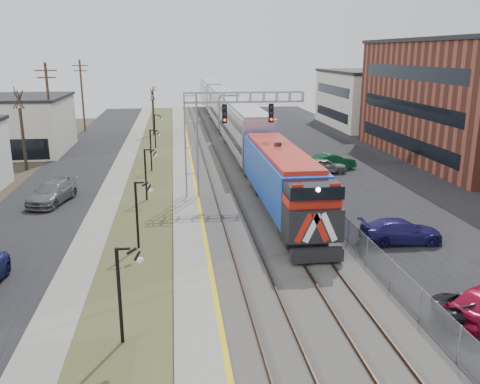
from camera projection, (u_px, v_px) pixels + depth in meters
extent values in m
cube|color=black|center=(65.00, 181.00, 44.73)|extent=(7.00, 120.00, 0.04)
cube|color=gray|center=(117.00, 179.00, 45.28)|extent=(2.00, 120.00, 0.08)
cube|color=#434B28|center=(151.00, 178.00, 45.65)|extent=(4.00, 120.00, 0.06)
cube|color=gray|center=(184.00, 176.00, 46.00)|extent=(2.00, 120.00, 0.24)
cube|color=#595651|center=(239.00, 175.00, 46.62)|extent=(8.00, 120.00, 0.20)
cube|color=black|center=(364.00, 172.00, 48.13)|extent=(16.00, 120.00, 0.04)
cube|color=gold|center=(194.00, 175.00, 46.07)|extent=(0.24, 120.00, 0.01)
cube|color=#2D2119|center=(209.00, 174.00, 46.24)|extent=(0.08, 120.00, 0.15)
cube|color=#2D2119|center=(225.00, 174.00, 46.42)|extent=(0.08, 120.00, 0.15)
cube|color=#2D2119|center=(247.00, 173.00, 46.67)|extent=(0.08, 120.00, 0.15)
cube|color=#2D2119|center=(263.00, 172.00, 46.85)|extent=(0.08, 120.00, 0.15)
cube|color=#1540AB|center=(283.00, 182.00, 34.53)|extent=(3.00, 17.00, 4.25)
cube|color=black|center=(317.00, 255.00, 26.68)|extent=(2.80, 0.50, 0.70)
cube|color=#92949C|center=(243.00, 130.00, 53.79)|extent=(3.00, 22.00, 5.33)
cube|color=#92949C|center=(223.00, 108.00, 75.59)|extent=(3.00, 22.00, 5.33)
cube|color=#92949C|center=(211.00, 95.00, 97.38)|extent=(3.00, 22.00, 5.33)
cube|color=gray|center=(191.00, 148.00, 38.34)|extent=(1.00, 1.00, 8.00)
cube|color=gray|center=(244.00, 97.00, 37.83)|extent=(9.00, 0.80, 0.80)
cube|color=black|center=(225.00, 114.00, 37.52)|extent=(0.35, 0.25, 1.40)
cube|color=black|center=(271.00, 113.00, 37.96)|extent=(0.35, 0.25, 1.40)
cylinder|color=black|center=(120.00, 297.00, 19.32)|extent=(0.14, 0.14, 4.00)
cylinder|color=black|center=(137.00, 216.00, 28.88)|extent=(0.14, 0.14, 4.00)
cylinder|color=black|center=(146.00, 175.00, 38.44)|extent=(0.14, 0.14, 4.00)
cylinder|color=black|center=(151.00, 151.00, 48.00)|extent=(0.14, 0.14, 4.00)
cylinder|color=black|center=(155.00, 132.00, 59.47)|extent=(0.14, 0.14, 4.00)
cylinder|color=#4C3823|center=(50.00, 112.00, 52.59)|extent=(0.28, 0.28, 10.00)
cylinder|color=#4C3823|center=(82.00, 96.00, 71.71)|extent=(0.28, 0.28, 10.00)
cube|color=gray|center=(284.00, 166.00, 46.96)|extent=(0.04, 120.00, 1.60)
cube|color=beige|center=(2.00, 126.00, 57.10)|extent=(14.00, 12.00, 6.00)
cube|color=brown|center=(479.00, 102.00, 53.05)|extent=(16.00, 26.00, 12.00)
cube|color=beige|center=(383.00, 100.00, 77.48)|extent=(16.00, 18.00, 8.00)
cylinder|color=#382D23|center=(23.00, 140.00, 48.16)|extent=(0.30, 0.30, 5.95)
cylinder|color=#382D23|center=(153.00, 117.00, 68.84)|extent=(0.30, 0.30, 4.90)
imported|color=navy|center=(401.00, 232.00, 30.11)|extent=(4.98, 2.29, 1.41)
imported|color=gray|center=(324.00, 166.00, 47.47)|extent=(4.27, 1.92, 1.42)
imported|color=#0E4723|center=(331.00, 162.00, 48.90)|extent=(5.01, 2.77, 1.56)
imported|color=slate|center=(52.00, 193.00, 38.06)|extent=(3.41, 5.71, 1.55)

